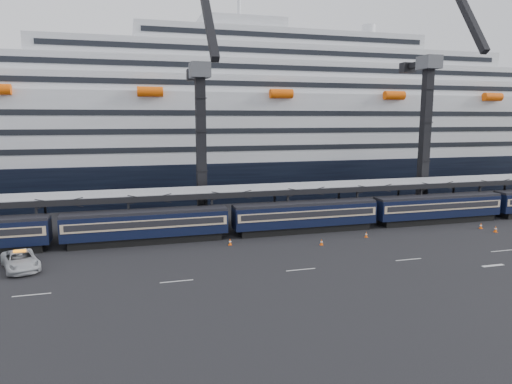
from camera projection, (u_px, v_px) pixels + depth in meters
ground at (403, 248)px, 51.91m from camera, size 260.00×260.00×0.00m
lane_markings at (497, 255)px, 49.10m from camera, size 111.00×4.27×0.02m
train at (329, 214)px, 59.84m from camera, size 133.05×3.00×4.05m
canopy at (348, 185)px, 64.39m from camera, size 130.00×6.25×5.53m
cruise_ship at (272, 130)px, 93.40m from camera, size 214.09×28.84×34.00m
crane_dark_near at (201, 138)px, 62.39m from camera, size 4.50×17.75×35.08m
crane_dark_mid at (427, 126)px, 70.49m from camera, size 4.50×18.24×39.64m
pickup_truck at (20, 260)px, 44.44m from camera, size 4.86×6.95×1.76m
traffic_cone_b at (230, 242)px, 53.02m from camera, size 0.39×0.39×0.79m
traffic_cone_c at (322, 242)px, 53.01m from camera, size 0.37×0.37×0.74m
traffic_cone_d at (366, 234)px, 56.51m from camera, size 0.36×0.36×0.72m
traffic_cone_e at (496, 229)px, 59.06m from camera, size 0.43×0.43×0.85m
traffic_cone_f at (481, 226)px, 60.97m from camera, size 0.40×0.40×0.81m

